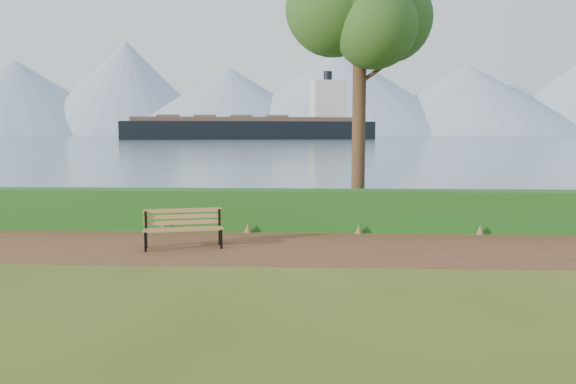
{
  "coord_description": "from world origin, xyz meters",
  "views": [
    {
      "loc": [
        0.49,
        -11.42,
        2.47
      ],
      "look_at": [
        -0.08,
        1.2,
        1.1
      ],
      "focal_mm": 35.0,
      "sensor_mm": 36.0,
      "label": 1
    }
  ],
  "objects": [
    {
      "name": "cargo_ship",
      "position": [
        -16.31,
        160.13,
        3.42
      ],
      "size": [
        76.56,
        26.13,
        22.97
      ],
      "rotation": [
        0.0,
        0.0,
        0.19
      ],
      "color": "black",
      "rests_on": "ground"
    },
    {
      "name": "bench",
      "position": [
        -2.26,
        0.21,
        0.48
      ],
      "size": [
        1.72,
        0.88,
        0.83
      ],
      "rotation": [
        0.0,
        0.0,
        0.25
      ],
      "color": "black",
      "rests_on": "ground"
    },
    {
      "name": "ground",
      "position": [
        0.0,
        0.0,
        0.0
      ],
      "size": [
        140.0,
        140.0,
        0.0
      ],
      "primitive_type": "plane",
      "color": "#3C5017",
      "rests_on": "ground"
    },
    {
      "name": "tree",
      "position": [
        1.73,
        4.2,
        5.92
      ],
      "size": [
        4.03,
        3.31,
        7.96
      ],
      "rotation": [
        0.0,
        0.0,
        0.08
      ],
      "color": "#3A2417",
      "rests_on": "ground"
    },
    {
      "name": "mountains",
      "position": [
        -9.17,
        406.05,
        27.7
      ],
      "size": [
        585.0,
        190.0,
        70.0
      ],
      "color": "#8496B0",
      "rests_on": "ground"
    },
    {
      "name": "path",
      "position": [
        0.0,
        0.3,
        0.01
      ],
      "size": [
        40.0,
        3.4,
        0.01
      ],
      "primitive_type": "cube",
      "color": "#4F2F1B",
      "rests_on": "ground"
    },
    {
      "name": "water",
      "position": [
        0.0,
        260.0,
        0.01
      ],
      "size": [
        700.0,
        510.0,
        0.0
      ],
      "primitive_type": "cube",
      "color": "#465D72",
      "rests_on": "ground"
    },
    {
      "name": "hedge",
      "position": [
        0.0,
        2.6,
        0.5
      ],
      "size": [
        32.0,
        0.85,
        1.0
      ],
      "primitive_type": "cube",
      "color": "#134313",
      "rests_on": "ground"
    }
  ]
}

